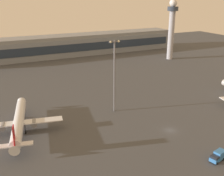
% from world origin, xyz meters
% --- Properties ---
extents(ground_plane, '(416.00, 416.00, 0.00)m').
position_xyz_m(ground_plane, '(0.00, 0.00, 0.00)').
color(ground_plane, '#424449').
extents(terminal_building, '(189.51, 22.40, 16.40)m').
position_xyz_m(terminal_building, '(3.48, 142.23, 8.09)').
color(terminal_building, gray).
rests_on(terminal_building, ground).
extents(control_tower, '(8.00, 8.00, 44.47)m').
position_xyz_m(control_tower, '(71.52, 94.80, 25.48)').
color(control_tower, '#A8A8B2').
rests_on(control_tower, ground).
extents(airplane_terminal_side, '(31.77, 40.59, 10.47)m').
position_xyz_m(airplane_terminal_side, '(-50.91, 23.43, 3.96)').
color(airplane_terminal_side, silver).
rests_on(airplane_terminal_side, ground).
extents(catering_truck, '(6.04, 3.60, 3.05)m').
position_xyz_m(catering_truck, '(1.13, -22.14, 1.58)').
color(catering_truck, '#3372BF').
rests_on(catering_truck, ground).
extents(apron_light_west, '(4.80, 0.90, 30.86)m').
position_xyz_m(apron_light_west, '(-10.92, 25.06, 17.33)').
color(apron_light_west, slate).
rests_on(apron_light_west, ground).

